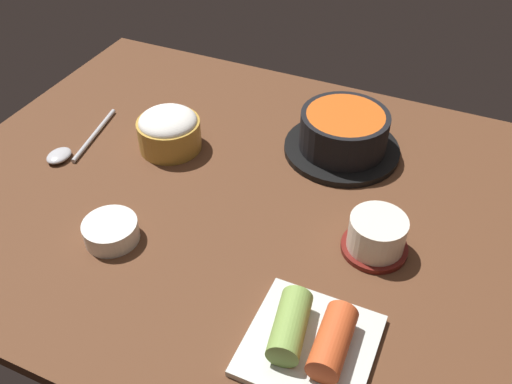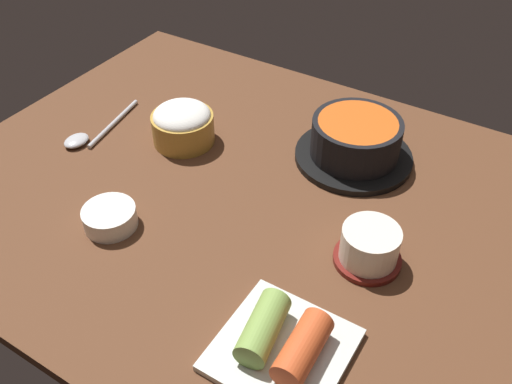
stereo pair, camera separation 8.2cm
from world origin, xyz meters
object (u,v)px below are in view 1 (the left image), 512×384
(tea_cup_with_saucer, at_px, (377,235))
(kimchi_plate, at_px, (311,338))
(spoon, at_px, (71,149))
(side_bowl_near, at_px, (111,231))
(stone_pot, at_px, (343,134))
(rice_bowl, at_px, (169,130))

(tea_cup_with_saucer, bearing_deg, kimchi_plate, -98.64)
(spoon, bearing_deg, side_bowl_near, -37.68)
(stone_pot, xyz_separation_m, rice_bowl, (-0.27, -0.11, -0.00))
(kimchi_plate, distance_m, spoon, 0.54)
(stone_pot, height_order, rice_bowl, stone_pot)
(kimchi_plate, bearing_deg, tea_cup_with_saucer, 81.36)
(tea_cup_with_saucer, xyz_separation_m, spoon, (-0.53, 0.01, -0.02))
(kimchi_plate, bearing_deg, spoon, 158.63)
(tea_cup_with_saucer, xyz_separation_m, kimchi_plate, (-0.03, -0.19, -0.01))
(stone_pot, distance_m, spoon, 0.46)
(stone_pot, xyz_separation_m, tea_cup_with_saucer, (0.11, -0.20, -0.01))
(stone_pot, height_order, spoon, stone_pot)
(kimchi_plate, bearing_deg, stone_pot, 102.03)
(rice_bowl, xyz_separation_m, spoon, (-0.15, -0.08, -0.03))
(stone_pot, height_order, tea_cup_with_saucer, stone_pot)
(rice_bowl, bearing_deg, kimchi_plate, -38.05)
(tea_cup_with_saucer, bearing_deg, side_bowl_near, -159.11)
(rice_bowl, bearing_deg, side_bowl_near, -80.55)
(rice_bowl, relative_size, spoon, 0.60)
(stone_pot, bearing_deg, tea_cup_with_saucer, -61.13)
(stone_pot, relative_size, side_bowl_near, 2.51)
(tea_cup_with_saucer, height_order, side_bowl_near, tea_cup_with_saucer)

